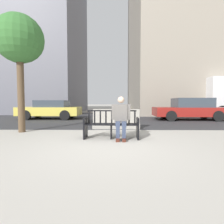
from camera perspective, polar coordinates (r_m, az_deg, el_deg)
The scene contains 9 objects.
ground_plane at distance 4.56m, azimuth -2.77°, elevation -11.21°, with size 200.00×200.00×0.00m, color #ADA89E.
street_asphalt at distance 13.16m, azimuth -0.41°, elevation -1.79°, with size 120.00×12.00×0.01m, color #333335.
street_bench at distance 5.51m, azimuth -0.20°, elevation -4.51°, with size 1.71×0.60×0.88m.
seated_person at distance 5.41m, azimuth 2.95°, elevation -1.52°, with size 0.58×0.73×1.31m.
jersey_barrier_centre at distance 7.62m, azimuth 1.37°, elevation -2.81°, with size 2.02×0.74×0.84m.
street_tree at distance 7.82m, azimuth -27.98°, elevation 19.93°, with size 1.78×1.78×4.39m.
car_taxi_near at distance 12.73m, azimuth -19.32°, elevation 0.80°, with size 4.06×2.03×1.27m.
car_sedan_mid at distance 12.37m, azimuth 24.02°, elevation 0.88°, with size 4.50×2.12×1.41m.
building_centre_right at distance 23.59m, azimuth 26.30°, elevation 20.71°, with size 14.91×12.97×16.77m.
Camera 1 is at (0.28, -4.40, 1.13)m, focal length 28.00 mm.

